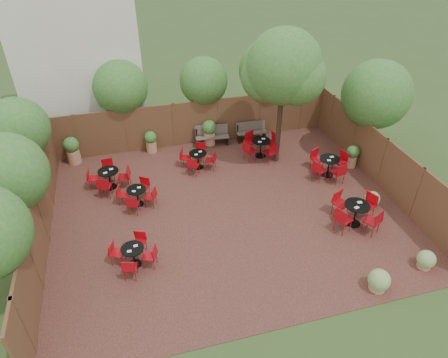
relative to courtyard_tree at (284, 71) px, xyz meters
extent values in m
plane|color=#354F23|center=(-2.86, -2.60, -3.89)|extent=(80.00, 80.00, 0.00)
cube|color=#3B1E18|center=(-2.86, -2.60, -3.88)|extent=(12.00, 10.00, 0.02)
cube|color=brown|center=(-2.86, 2.40, -2.89)|extent=(12.00, 0.08, 2.00)
cube|color=brown|center=(-8.86, -2.60, -2.89)|extent=(0.08, 10.00, 2.00)
cube|color=brown|center=(3.14, -2.60, -2.89)|extent=(0.08, 10.00, 2.00)
cube|color=silver|center=(-7.36, 5.40, 0.11)|extent=(5.00, 4.00, 8.00)
sphere|color=#326922|center=(-9.46, 0.40, -1.25)|extent=(2.13, 2.13, 2.13)
sphere|color=#326922|center=(-9.36, -2.60, -1.18)|extent=(2.37, 2.37, 2.37)
sphere|color=#326922|center=(-5.86, 3.10, -1.22)|extent=(2.24, 2.24, 2.24)
sphere|color=#326922|center=(-2.36, 3.00, -1.27)|extent=(2.08, 2.08, 2.08)
sphere|color=#326922|center=(0.64, 3.20, -1.11)|extent=(2.60, 2.60, 2.60)
sphere|color=#326922|center=(3.74, -0.60, -1.08)|extent=(2.69, 2.69, 2.69)
cylinder|color=black|center=(0.01, 0.01, -1.75)|extent=(0.22, 0.22, 4.25)
sphere|color=#326922|center=(0.01, 0.01, 0.17)|extent=(2.81, 2.81, 2.81)
sphere|color=#326922|center=(-0.49, 0.41, -0.30)|extent=(1.97, 1.97, 1.97)
sphere|color=#326922|center=(0.41, -0.39, -0.13)|extent=(2.05, 2.05, 2.05)
cube|color=brown|center=(-2.27, 1.95, -3.45)|extent=(1.51, 0.61, 0.05)
cube|color=brown|center=(-2.27, 2.15, -3.19)|extent=(1.47, 0.28, 0.44)
cube|color=black|center=(-2.93, 1.95, -3.68)|extent=(0.11, 0.44, 0.39)
cube|color=black|center=(-1.60, 1.95, -3.68)|extent=(0.11, 0.44, 0.39)
cube|color=brown|center=(-0.44, 1.95, -3.48)|extent=(1.38, 0.50, 0.05)
cube|color=brown|center=(-0.44, 2.13, -3.24)|extent=(1.36, 0.19, 0.41)
cube|color=black|center=(-1.05, 1.95, -3.69)|extent=(0.08, 0.41, 0.36)
cube|color=black|center=(0.17, 1.95, -3.69)|extent=(0.08, 0.41, 0.36)
cylinder|color=black|center=(-6.78, -0.13, -3.86)|extent=(0.44, 0.44, 0.03)
cylinder|color=black|center=(-6.78, -0.13, -3.50)|extent=(0.05, 0.05, 0.71)
cylinder|color=black|center=(-6.78, -0.13, -3.14)|extent=(0.77, 0.77, 0.03)
cube|color=white|center=(-6.66, -0.05, -3.11)|extent=(0.15, 0.12, 0.02)
cube|color=white|center=(-6.88, -0.26, -3.11)|extent=(0.15, 0.12, 0.02)
cylinder|color=black|center=(-6.24, -4.37, -3.86)|extent=(0.40, 0.40, 0.03)
cylinder|color=black|center=(-6.24, -4.37, -3.54)|extent=(0.04, 0.04, 0.63)
cylinder|color=black|center=(-6.24, -4.37, -3.22)|extent=(0.68, 0.68, 0.03)
cube|color=white|center=(-6.13, -4.30, -3.20)|extent=(0.15, 0.13, 0.01)
cube|color=white|center=(-6.33, -4.48, -3.20)|extent=(0.15, 0.13, 0.01)
cylinder|color=black|center=(-0.51, 0.51, -3.86)|extent=(0.46, 0.46, 0.03)
cylinder|color=black|center=(-0.51, 0.51, -3.49)|extent=(0.05, 0.05, 0.73)
cylinder|color=black|center=(-0.51, 0.51, -3.11)|extent=(0.79, 0.79, 0.03)
cube|color=white|center=(-0.39, 0.59, -3.09)|extent=(0.18, 0.16, 0.02)
cube|color=white|center=(-0.62, 0.38, -3.09)|extent=(0.18, 0.16, 0.02)
cylinder|color=black|center=(-5.87, -1.46, -3.86)|extent=(0.39, 0.39, 0.03)
cylinder|color=black|center=(-5.87, -1.46, -3.54)|extent=(0.04, 0.04, 0.63)
cylinder|color=black|center=(-5.87, -1.46, -3.22)|extent=(0.68, 0.68, 0.03)
cube|color=white|center=(-5.76, -1.39, -3.20)|extent=(0.15, 0.13, 0.01)
cube|color=white|center=(-5.96, -1.57, -3.20)|extent=(0.15, 0.13, 0.01)
cylinder|color=black|center=(-3.26, 0.33, -3.86)|extent=(0.41, 0.41, 0.03)
cylinder|color=black|center=(-3.26, 0.33, -3.53)|extent=(0.05, 0.05, 0.65)
cylinder|color=black|center=(-3.26, 0.33, -3.19)|extent=(0.71, 0.71, 0.03)
cube|color=white|center=(-3.15, 0.40, -3.17)|extent=(0.16, 0.14, 0.01)
cube|color=white|center=(-3.35, 0.22, -3.17)|extent=(0.16, 0.14, 0.01)
cylinder|color=black|center=(1.59, -1.54, -3.86)|extent=(0.45, 0.45, 0.03)
cylinder|color=black|center=(1.59, -1.54, -3.49)|extent=(0.05, 0.05, 0.72)
cylinder|color=black|center=(1.59, -1.54, -3.12)|extent=(0.78, 0.78, 0.03)
cube|color=white|center=(1.71, -1.46, -3.10)|extent=(0.17, 0.14, 0.02)
cube|color=white|center=(1.48, -1.67, -3.10)|extent=(0.17, 0.14, 0.02)
cylinder|color=black|center=(1.07, -4.45, -3.86)|extent=(0.48, 0.48, 0.03)
cylinder|color=black|center=(1.07, -4.45, -3.47)|extent=(0.05, 0.05, 0.76)
cylinder|color=black|center=(1.07, -4.45, -3.08)|extent=(0.83, 0.83, 0.03)
cube|color=white|center=(1.20, -4.36, -3.05)|extent=(0.18, 0.15, 0.02)
cube|color=white|center=(0.96, -4.58, -3.05)|extent=(0.18, 0.15, 0.02)
cylinder|color=tan|center=(-4.95, 2.10, -3.62)|extent=(0.44, 0.44, 0.51)
sphere|color=#326922|center=(-4.95, 2.10, -3.16)|extent=(0.53, 0.53, 0.53)
cylinder|color=tan|center=(-2.37, 2.10, -3.57)|extent=(0.52, 0.52, 0.60)
sphere|color=#326922|center=(-2.37, 2.10, -3.04)|extent=(0.63, 0.63, 0.63)
cylinder|color=tan|center=(-8.15, 2.07, -3.57)|extent=(0.53, 0.53, 0.61)
sphere|color=#326922|center=(-8.15, 2.07, -3.02)|extent=(0.64, 0.64, 0.64)
cylinder|color=tan|center=(2.79, -1.21, -3.62)|extent=(0.44, 0.44, 0.50)
sphere|color=#326922|center=(2.79, -1.21, -3.18)|extent=(0.52, 0.52, 0.52)
cylinder|color=tan|center=(2.10, -6.75, -3.78)|extent=(0.40, 0.40, 0.18)
sphere|color=#7B9E52|center=(2.10, -6.75, -3.55)|extent=(0.54, 0.54, 0.54)
cylinder|color=tan|center=(0.28, -7.10, -3.77)|extent=(0.45, 0.45, 0.21)
sphere|color=#7B9E52|center=(0.28, -7.10, -3.51)|extent=(0.62, 0.62, 0.62)
cylinder|color=tan|center=(2.18, -3.74, -3.78)|extent=(0.39, 0.39, 0.18)
sphere|color=#7B9E52|center=(2.18, -3.74, -3.56)|extent=(0.54, 0.54, 0.54)
camera|label=1|loc=(-5.88, -13.24, 5.18)|focal=32.24mm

